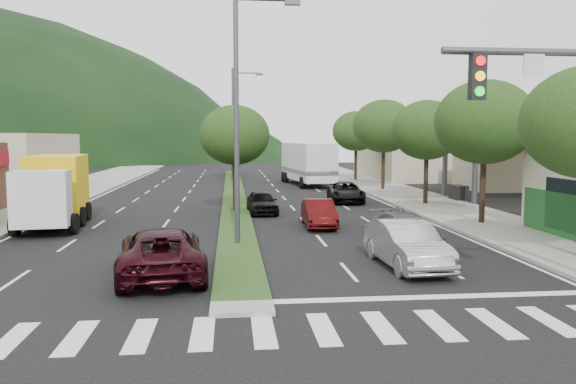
{
  "coord_description": "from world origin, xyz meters",
  "views": [
    {
      "loc": [
        -0.25,
        -14.17,
        4.33
      ],
      "look_at": [
        2.22,
        9.89,
        1.95
      ],
      "focal_mm": 35.0,
      "sensor_mm": 36.0,
      "label": 1
    }
  ],
  "objects": [
    {
      "name": "tree_r_c",
      "position": [
        12.0,
        20.0,
        4.75
      ],
      "size": [
        4.4,
        4.4,
        6.48
      ],
      "color": "black",
      "rests_on": "sidewalk_right"
    },
    {
      "name": "sedan_silver",
      "position": [
        5.55,
        3.74,
        0.77
      ],
      "size": [
        1.91,
        4.74,
        1.53
      ],
      "primitive_type": "imported",
      "rotation": [
        0.0,
        0.0,
        0.06
      ],
      "color": "silver",
      "rests_on": "ground"
    },
    {
      "name": "tree_r_d",
      "position": [
        12.0,
        30.0,
        5.18
      ],
      "size": [
        5.0,
        5.0,
        7.17
      ],
      "color": "black",
      "rests_on": "sidewalk_right"
    },
    {
      "name": "median",
      "position": [
        0.0,
        28.0,
        0.06
      ],
      "size": [
        1.6,
        56.0,
        0.12
      ],
      "primitive_type": "cube",
      "color": "#213A15",
      "rests_on": "ground"
    },
    {
      "name": "tree_med_far",
      "position": [
        0.0,
        44.0,
        5.01
      ],
      "size": [
        4.8,
        4.8,
        6.94
      ],
      "color": "black",
      "rests_on": "median"
    },
    {
      "name": "ground",
      "position": [
        0.0,
        0.0,
        0.0
      ],
      "size": [
        160.0,
        160.0,
        0.0
      ],
      "primitive_type": "plane",
      "color": "black",
      "rests_on": "ground"
    },
    {
      "name": "suv_maroon",
      "position": [
        -2.42,
        3.3,
        0.76
      ],
      "size": [
        3.18,
        5.74,
        1.52
      ],
      "primitive_type": "imported",
      "rotation": [
        0.0,
        0.0,
        3.27
      ],
      "color": "black",
      "rests_on": "ground"
    },
    {
      "name": "box_truck",
      "position": [
        -8.75,
        13.87,
        1.62
      ],
      "size": [
        3.32,
        7.16,
        3.42
      ],
      "rotation": [
        0.0,
        0.0,
        3.26
      ],
      "color": "silver",
      "rests_on": "ground"
    },
    {
      "name": "car_queue_a",
      "position": [
        1.5,
        17.36,
        0.65
      ],
      "size": [
        1.81,
        3.94,
        1.31
      ],
      "primitive_type": "imported",
      "rotation": [
        0.0,
        0.0,
        0.07
      ],
      "color": "black",
      "rests_on": "ground"
    },
    {
      "name": "motorhome",
      "position": [
        6.69,
        36.24,
        2.01
      ],
      "size": [
        4.08,
        10.12,
        3.78
      ],
      "rotation": [
        0.0,
        0.0,
        0.12
      ],
      "color": "silver",
      "rests_on": "ground"
    },
    {
      "name": "car_queue_d",
      "position": [
        7.36,
        22.36,
        0.66
      ],
      "size": [
        2.61,
        4.94,
        1.32
      ],
      "primitive_type": "imported",
      "rotation": [
        0.0,
        0.0,
        -0.09
      ],
      "color": "black",
      "rests_on": "ground"
    },
    {
      "name": "bldg_left_far",
      "position": [
        -19.0,
        34.0,
        2.3
      ],
      "size": [
        9.0,
        14.0,
        4.6
      ],
      "primitive_type": "cube",
      "color": "#BAB193",
      "rests_on": "ground"
    },
    {
      "name": "tree_r_b",
      "position": [
        12.0,
        12.0,
        5.04
      ],
      "size": [
        4.8,
        4.8,
        6.94
      ],
      "color": "black",
      "rests_on": "sidewalk_right"
    },
    {
      "name": "streetlight_mid",
      "position": [
        0.21,
        33.0,
        5.58
      ],
      "size": [
        2.6,
        0.25,
        10.0
      ],
      "color": "#47494C",
      "rests_on": "ground"
    },
    {
      "name": "gas_canopy",
      "position": [
        19.0,
        22.0,
        4.65
      ],
      "size": [
        12.2,
        8.2,
        5.25
      ],
      "color": "silver",
      "rests_on": "ground"
    },
    {
      "name": "tree_med_near",
      "position": [
        0.0,
        18.0,
        4.43
      ],
      "size": [
        4.0,
        4.0,
        6.02
      ],
      "color": "black",
      "rests_on": "median"
    },
    {
      "name": "tree_r_e",
      "position": [
        12.0,
        40.0,
        4.89
      ],
      "size": [
        4.6,
        4.6,
        6.71
      ],
      "color": "black",
      "rests_on": "sidewalk_right"
    },
    {
      "name": "sidewalk_left",
      "position": [
        -13.0,
        25.0,
        0.07
      ],
      "size": [
        6.0,
        90.0,
        0.15
      ],
      "primitive_type": "cube",
      "color": "gray",
      "rests_on": "ground"
    },
    {
      "name": "streetlight_near",
      "position": [
        0.21,
        8.0,
        5.58
      ],
      "size": [
        2.6,
        0.25,
        10.0
      ],
      "color": "#47494C",
      "rests_on": "ground"
    },
    {
      "name": "bldg_right_far",
      "position": [
        19.5,
        44.0,
        2.6
      ],
      "size": [
        10.0,
        16.0,
        5.2
      ],
      "primitive_type": "cube",
      "color": "#BAB193",
      "rests_on": "ground"
    },
    {
      "name": "sidewalk_right",
      "position": [
        12.5,
        25.0,
        0.07
      ],
      "size": [
        5.0,
        90.0,
        0.15
      ],
      "primitive_type": "cube",
      "color": "gray",
      "rests_on": "ground"
    },
    {
      "name": "crosswalk",
      "position": [
        0.0,
        -2.0,
        0.01
      ],
      "size": [
        19.0,
        2.2,
        0.01
      ],
      "primitive_type": "cube",
      "color": "silver",
      "rests_on": "ground"
    },
    {
      "name": "car_queue_b",
      "position": [
        6.68,
        7.36,
        0.64
      ],
      "size": [
        2.23,
        4.6,
        1.29
      ],
      "primitive_type": "imported",
      "rotation": [
        0.0,
        0.0,
        0.1
      ],
      "color": "#515156",
      "rests_on": "ground"
    },
    {
      "name": "car_queue_c",
      "position": [
        3.97,
        12.36,
        0.65
      ],
      "size": [
        1.49,
        4.01,
        1.31
      ],
      "primitive_type": "imported",
      "rotation": [
        0.0,
        0.0,
        -0.03
      ],
      "color": "#460B0C",
      "rests_on": "ground"
    }
  ]
}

